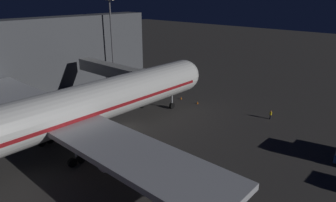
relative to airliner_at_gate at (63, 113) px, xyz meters
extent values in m
plane|color=#383533|center=(0.00, -10.85, -5.97)|extent=(320.00, 320.00, 0.00)
cylinder|color=silver|center=(0.00, -1.58, 0.14)|extent=(6.15, 49.43, 6.15)
sphere|color=silver|center=(0.00, -26.29, 0.14)|extent=(6.02, 6.02, 6.02)
cube|color=maroon|center=(0.00, -1.58, -0.32)|extent=(6.21, 47.45, 0.50)
cube|color=black|center=(0.00, -24.45, 1.22)|extent=(3.38, 1.40, 0.90)
cube|color=#B7BABF|center=(0.00, 0.17, -0.94)|extent=(54.46, 7.54, 0.70)
cylinder|color=#B7BABF|center=(-10.26, -0.83, -2.87)|extent=(2.87, 4.65, 2.87)
cylinder|color=black|center=(-10.26, -3.16, -2.87)|extent=(2.44, 0.15, 2.44)
cylinder|color=#B7BABF|center=(10.26, -0.83, -2.87)|extent=(2.87, 4.65, 2.87)
cylinder|color=black|center=(10.26, -3.16, -2.87)|extent=(2.44, 0.15, 2.44)
cylinder|color=#B7BABF|center=(0.00, -22.79, -3.55)|extent=(0.28, 0.28, 2.44)
cylinder|color=black|center=(0.00, -22.79, -5.37)|extent=(0.45, 1.20, 1.20)
cylinder|color=#B7BABF|center=(-4.20, 1.17, -3.55)|extent=(0.28, 0.28, 2.44)
cylinder|color=black|center=(-4.20, 0.52, -5.37)|extent=(0.45, 1.20, 1.20)
cylinder|color=black|center=(-4.20, 1.82, -5.37)|extent=(0.45, 1.20, 1.20)
cylinder|color=#B7BABF|center=(4.20, 1.17, -3.55)|extent=(0.28, 0.28, 2.44)
cylinder|color=black|center=(4.20, 0.52, -5.37)|extent=(0.45, 1.20, 1.20)
cylinder|color=black|center=(4.20, 1.82, -5.37)|extent=(0.45, 1.20, 1.20)
cube|color=#9E9E99|center=(14.11, -19.18, 0.14)|extent=(20.02, 2.60, 2.50)
cube|color=#9E9E99|center=(4.10, -19.18, 0.14)|extent=(3.20, 3.40, 3.00)
cube|color=black|center=(2.70, -19.18, 0.14)|extent=(0.70, 3.20, 2.70)
cylinder|color=#B7BABF|center=(5.10, -19.18, -3.54)|extent=(0.56, 0.56, 4.86)
cylinder|color=black|center=(4.50, -19.18, -5.67)|extent=(0.25, 0.60, 0.60)
cylinder|color=black|center=(5.70, -19.18, -5.67)|extent=(0.25, 0.60, 0.60)
cylinder|color=#59595E|center=(25.50, -28.68, 3.98)|extent=(0.40, 0.40, 19.89)
cylinder|color=black|center=(-29.46, -22.27, -5.62)|extent=(0.24, 0.70, 0.70)
cylinder|color=black|center=(-16.73, -30.72, -5.56)|extent=(0.28, 0.28, 0.81)
cylinder|color=yellow|center=(-16.73, -30.72, -4.88)|extent=(0.40, 0.40, 0.57)
sphere|color=tan|center=(-16.73, -30.72, -4.47)|extent=(0.24, 0.24, 0.24)
sphere|color=orange|center=(-16.73, -30.72, -4.42)|extent=(0.23, 0.23, 0.23)
cone|color=orange|center=(-2.20, -28.29, -5.69)|extent=(0.36, 0.36, 0.55)
cone|color=orange|center=(2.20, -28.29, -5.69)|extent=(0.36, 0.36, 0.55)
camera|label=1|loc=(-36.42, 18.92, 15.54)|focal=32.12mm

